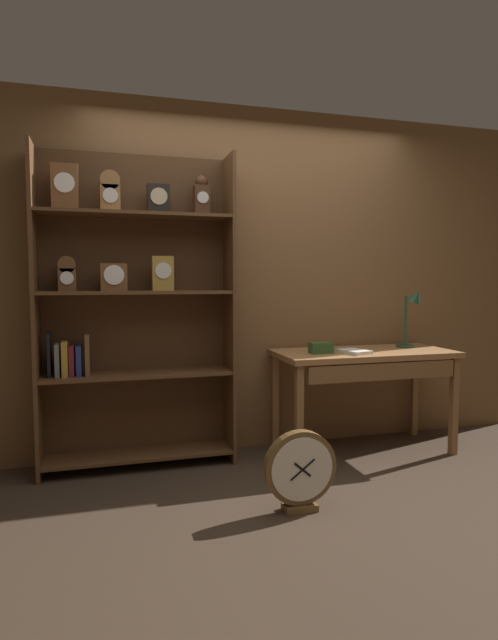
# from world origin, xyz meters

# --- Properties ---
(ground_plane) EXTENTS (10.00, 10.00, 0.00)m
(ground_plane) POSITION_xyz_m (0.00, 0.00, 0.00)
(ground_plane) COLOR #3D2D21
(back_wood_panel) EXTENTS (4.80, 0.05, 2.60)m
(back_wood_panel) POSITION_xyz_m (0.00, 1.35, 1.30)
(back_wood_panel) COLOR brown
(back_wood_panel) RESTS_ON ground
(bookshelf) EXTENTS (1.32, 0.31, 2.18)m
(bookshelf) POSITION_xyz_m (-0.93, 1.16, 1.13)
(bookshelf) COLOR brown
(bookshelf) RESTS_ON ground
(workbench) EXTENTS (1.34, 0.60, 0.77)m
(workbench) POSITION_xyz_m (0.76, 0.96, 0.68)
(workbench) COLOR #9E6B3D
(workbench) RESTS_ON ground
(desk_lamp) EXTENTS (0.20, 0.19, 0.47)m
(desk_lamp) POSITION_xyz_m (1.21, 1.04, 1.05)
(desk_lamp) COLOR #1E472D
(desk_lamp) RESTS_ON workbench
(toolbox_small) EXTENTS (0.17, 0.09, 0.08)m
(toolbox_small) POSITION_xyz_m (0.40, 0.95, 0.81)
(toolbox_small) COLOR #2D5123
(toolbox_small) RESTS_ON workbench
(open_repair_manual) EXTENTS (0.21, 0.26, 0.02)m
(open_repair_manual) POSITION_xyz_m (0.63, 0.88, 0.78)
(open_repair_manual) COLOR silver
(open_repair_manual) RESTS_ON workbench
(round_clock_large) EXTENTS (0.42, 0.11, 0.46)m
(round_clock_large) POSITION_xyz_m (-0.07, 0.17, 0.24)
(round_clock_large) COLOR brown
(round_clock_large) RESTS_ON ground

